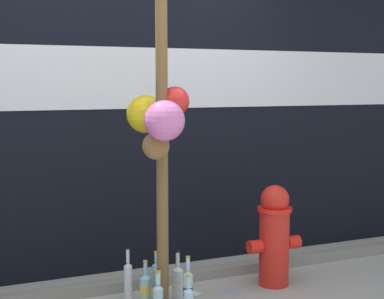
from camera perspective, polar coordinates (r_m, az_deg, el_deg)
name	(u,v)px	position (r m, az deg, el deg)	size (l,w,h in m)	color
building_wall	(128,46)	(4.71, -6.38, 10.21)	(10.00, 0.21, 3.66)	black
curb_strip	(151,281)	(4.46, -4.13, -12.92)	(8.00, 0.12, 0.08)	gray
memorial_post	(159,86)	(3.71, -3.28, 6.39)	(0.62, 0.65, 2.70)	brown
fire_hydrant	(274,235)	(4.41, 8.22, -8.44)	(0.43, 0.26, 0.77)	red
bottle_0	(178,284)	(4.10, -1.44, -13.29)	(0.08, 0.08, 0.38)	silver
bottle_1	(156,281)	(4.12, -3.58, -12.94)	(0.06, 0.06, 0.37)	#93CCE0
bottle_2	(188,290)	(3.96, -0.41, -13.82)	(0.07, 0.07, 0.38)	#B2DBEA
bottle_4	(158,299)	(3.87, -3.41, -14.70)	(0.07, 0.07, 0.31)	#B2DBEA
bottle_5	(128,283)	(4.06, -6.39, -13.07)	(0.06, 0.06, 0.41)	silver
bottle_6	(146,290)	(4.03, -4.66, -13.78)	(0.08, 0.08, 0.33)	#93CCE0
litter_1	(232,291)	(4.35, 4.05, -13.94)	(0.13, 0.09, 0.01)	#8C99B2
litter_2	(192,292)	(4.33, 0.02, -14.06)	(0.13, 0.07, 0.01)	silver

